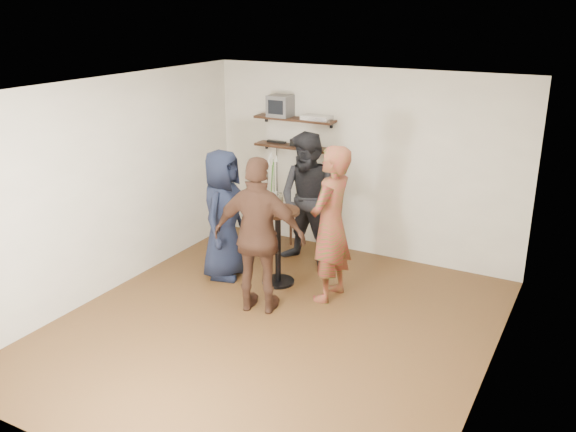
% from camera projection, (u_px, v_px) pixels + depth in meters
% --- Properties ---
extents(room, '(4.58, 5.08, 2.68)m').
position_uv_depth(room, '(272.00, 216.00, 6.30)').
color(room, '#452716').
rests_on(room, ground).
extents(shelf_upper, '(1.20, 0.25, 0.04)m').
position_uv_depth(shelf_upper, '(295.00, 119.00, 8.54)').
color(shelf_upper, black).
rests_on(shelf_upper, room).
extents(shelf_lower, '(1.20, 0.25, 0.04)m').
position_uv_depth(shelf_lower, '(294.00, 147.00, 8.68)').
color(shelf_lower, black).
rests_on(shelf_lower, room).
extents(crt_monitor, '(0.32, 0.30, 0.30)m').
position_uv_depth(crt_monitor, '(281.00, 106.00, 8.59)').
color(crt_monitor, '#59595B').
rests_on(crt_monitor, shelf_upper).
extents(dvd_deck, '(0.40, 0.24, 0.06)m').
position_uv_depth(dvd_deck, '(317.00, 118.00, 8.37)').
color(dvd_deck, silver).
rests_on(dvd_deck, shelf_upper).
extents(radio, '(0.22, 0.10, 0.10)m').
position_uv_depth(radio, '(298.00, 143.00, 8.63)').
color(radio, black).
rests_on(radio, shelf_lower).
extents(power_strip, '(0.30, 0.05, 0.03)m').
position_uv_depth(power_strip, '(277.00, 142.00, 8.85)').
color(power_strip, black).
rests_on(power_strip, shelf_lower).
extents(side_table, '(0.48, 0.48, 0.57)m').
position_uv_depth(side_table, '(273.00, 216.00, 8.81)').
color(side_table, black).
rests_on(side_table, room).
extents(vase_lilies, '(0.18, 0.19, 0.88)m').
position_uv_depth(vase_lilies, '(273.00, 191.00, 8.69)').
color(vase_lilies, white).
rests_on(vase_lilies, side_table).
extents(drinks_table, '(0.54, 0.54, 0.99)m').
position_uv_depth(drinks_table, '(278.00, 236.00, 7.59)').
color(drinks_table, black).
rests_on(drinks_table, room).
extents(wine_glass_fl, '(0.06, 0.06, 0.19)m').
position_uv_depth(wine_glass_fl, '(272.00, 200.00, 7.43)').
color(wine_glass_fl, silver).
rests_on(wine_glass_fl, drinks_table).
extents(wine_glass_fr, '(0.07, 0.07, 0.20)m').
position_uv_depth(wine_glass_fr, '(281.00, 201.00, 7.37)').
color(wine_glass_fr, silver).
rests_on(wine_glass_fr, drinks_table).
extents(wine_glass_bl, '(0.06, 0.06, 0.19)m').
position_uv_depth(wine_glass_bl, '(279.00, 198.00, 7.50)').
color(wine_glass_bl, silver).
rests_on(wine_glass_bl, drinks_table).
extents(wine_glass_br, '(0.07, 0.07, 0.21)m').
position_uv_depth(wine_glass_br, '(279.00, 198.00, 7.44)').
color(wine_glass_br, silver).
rests_on(wine_glass_br, drinks_table).
extents(person_plaid, '(0.50, 0.72, 1.88)m').
position_uv_depth(person_plaid, '(331.00, 224.00, 7.12)').
color(person_plaid, '#B1142C').
rests_on(person_plaid, room).
extents(person_dark, '(0.94, 0.76, 1.81)m').
position_uv_depth(person_dark, '(309.00, 200.00, 8.09)').
color(person_dark, black).
rests_on(person_dark, room).
extents(person_navy, '(0.67, 0.91, 1.69)m').
position_uv_depth(person_navy, '(223.00, 214.00, 7.74)').
color(person_navy, black).
rests_on(person_navy, room).
extents(person_brown, '(1.14, 0.68, 1.82)m').
position_uv_depth(person_brown, '(259.00, 236.00, 6.83)').
color(person_brown, '#41281C').
rests_on(person_brown, room).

